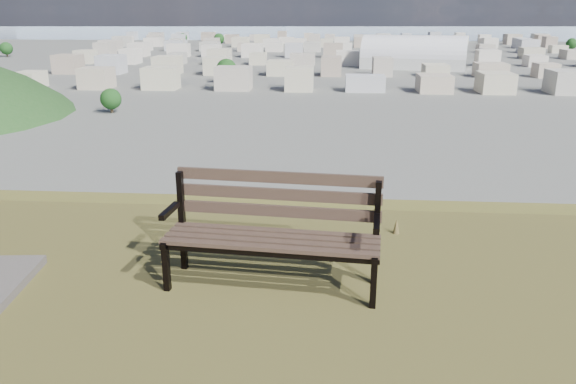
{
  "coord_description": "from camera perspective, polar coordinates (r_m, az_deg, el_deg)",
  "views": [
    {
      "loc": [
        1.61,
        -3.0,
        27.5
      ],
      "look_at": [
        1.08,
        3.75,
        25.3
      ],
      "focal_mm": 35.0,
      "sensor_mm": 36.0,
      "label": 1
    }
  ],
  "objects": [
    {
      "name": "far_hills",
      "position": [
        1407.32,
        1.96,
        17.88
      ],
      "size": [
        2050.0,
        340.0,
        60.0
      ],
      "color": "#A2B2CA",
      "rests_on": "ground"
    },
    {
      "name": "park_bench",
      "position": [
        5.25,
        -1.47,
        -3.35
      ],
      "size": [
        2.04,
        0.82,
        1.04
      ],
      "rotation": [
        0.0,
        0.0,
        -0.09
      ],
      "color": "#453428",
      "rests_on": "hilltop_mesa"
    },
    {
      "name": "bay_water",
      "position": [
        903.42,
        4.49,
        16.18
      ],
      "size": [
        2400.0,
        700.0,
        0.12
      ],
      "primitive_type": "cube",
      "color": "#7F95A2",
      "rests_on": "ground"
    },
    {
      "name": "arena",
      "position": [
        291.13,
        12.63,
        13.11
      ],
      "size": [
        53.26,
        31.69,
        21.03
      ],
      "rotation": [
        0.0,
        0.0,
        -0.23
      ],
      "color": "silver",
      "rests_on": "ground"
    },
    {
      "name": "city_trees",
      "position": [
        324.01,
        -0.57,
        13.96
      ],
      "size": [
        406.52,
        387.2,
        9.98
      ],
      "color": "#34291A",
      "rests_on": "ground"
    },
    {
      "name": "city_blocks",
      "position": [
        398.17,
        4.31,
        14.47
      ],
      "size": [
        395.0,
        361.0,
        7.0
      ],
      "color": "beige",
      "rests_on": "ground"
    }
  ]
}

